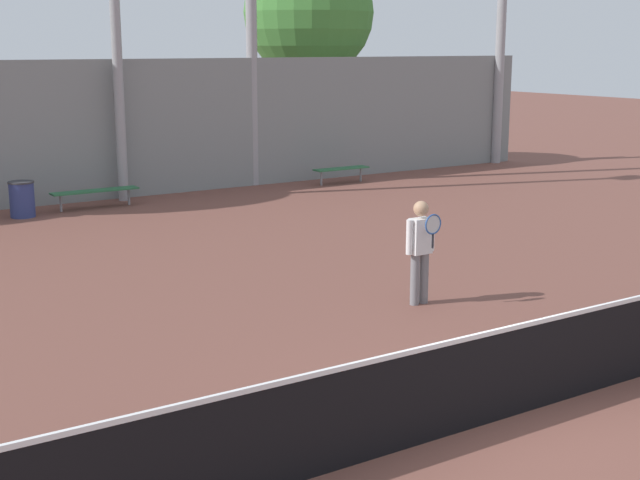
{
  "coord_description": "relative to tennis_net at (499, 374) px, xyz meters",
  "views": [
    {
      "loc": [
        -6.44,
        -6.39,
        3.92
      ],
      "look_at": [
        1.05,
        5.07,
        0.92
      ],
      "focal_mm": 50.0,
      "sensor_mm": 36.0,
      "label": 1
    }
  ],
  "objects": [
    {
      "name": "ground_plane",
      "position": [
        0.0,
        0.0,
        -0.52
      ],
      "size": [
        100.0,
        100.0,
        0.0
      ],
      "primitive_type": "plane",
      "color": "brown"
    },
    {
      "name": "tennis_player",
      "position": [
        2.09,
        3.86,
        0.39
      ],
      "size": [
        0.54,
        0.41,
        1.62
      ],
      "rotation": [
        0.0,
        0.0,
        0.03
      ],
      "color": "slate",
      "rests_on": "ground_plane"
    },
    {
      "name": "bench_courtside_far",
      "position": [
        8.03,
        14.62,
        -0.11
      ],
      "size": [
        1.73,
        0.4,
        0.45
      ],
      "color": "#28663D",
      "rests_on": "ground_plane"
    },
    {
      "name": "bench_courtside_near",
      "position": [
        0.71,
        14.62,
        -0.11
      ],
      "size": [
        2.15,
        0.4,
        0.45
      ],
      "color": "#28663D",
      "rests_on": "ground_plane"
    },
    {
      "name": "tennis_net",
      "position": [
        0.0,
        0.0,
        0.0
      ],
      "size": [
        10.76,
        0.09,
        1.03
      ],
      "color": "#99999E",
      "rests_on": "ground_plane"
    },
    {
      "name": "back_fence",
      "position": [
        0.0,
        15.7,
        1.26
      ],
      "size": [
        31.44,
        0.06,
        3.57
      ],
      "color": "gray",
      "rests_on": "ground_plane"
    },
    {
      "name": "tree_dark_dense",
      "position": [
        9.29,
        18.33,
        4.37
      ],
      "size": [
        4.17,
        4.17,
        7.02
      ],
      "color": "brown",
      "rests_on": "ground_plane"
    },
    {
      "name": "trash_bin",
      "position": [
        -1.1,
        14.43,
        -0.1
      ],
      "size": [
        0.59,
        0.59,
        0.84
      ],
      "color": "navy",
      "rests_on": "ground_plane"
    }
  ]
}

